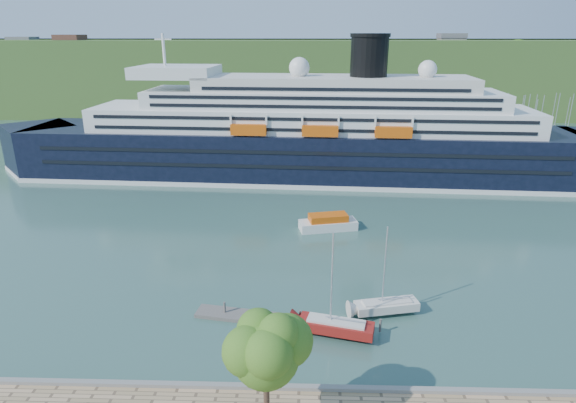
# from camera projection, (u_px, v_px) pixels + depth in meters

# --- Properties ---
(ground) EXTENTS (400.00, 400.00, 0.00)m
(ground) POSITION_uv_depth(u_px,v_px,m) (239.00, 396.00, 36.86)
(ground) COLOR #2C4F47
(ground) RESTS_ON ground
(far_hillside) EXTENTS (400.00, 50.00, 24.00)m
(far_hillside) POSITION_uv_depth(u_px,v_px,m) (290.00, 75.00, 169.54)
(far_hillside) COLOR #395A24
(far_hillside) RESTS_ON ground
(quay_coping) EXTENTS (220.00, 0.50, 0.30)m
(quay_coping) POSITION_uv_depth(u_px,v_px,m) (238.00, 386.00, 36.29)
(quay_coping) COLOR slate
(quay_coping) RESTS_ON promenade
(cruise_ship) EXTENTS (117.91, 23.20, 26.31)m
(cruise_ship) POSITION_uv_depth(u_px,v_px,m) (299.00, 108.00, 88.59)
(cruise_ship) COLOR black
(cruise_ship) RESTS_ON ground
(promenade_tree) EXTENTS (5.86, 5.86, 9.70)m
(promenade_tree) POSITION_uv_depth(u_px,v_px,m) (266.00, 369.00, 30.98)
(promenade_tree) COLOR #336019
(promenade_tree) RESTS_ON promenade
(floating_pontoon) EXTENTS (17.02, 4.85, 0.38)m
(floating_pontoon) POSITION_uv_depth(u_px,v_px,m) (281.00, 320.00, 46.29)
(floating_pontoon) COLOR #68625C
(floating_pontoon) RESTS_ON ground
(sailboat_red) EXTENTS (7.86, 3.86, 9.78)m
(sailboat_red) POSITION_uv_depth(u_px,v_px,m) (337.00, 289.00, 42.61)
(sailboat_red) COLOR maroon
(sailboat_red) RESTS_ON ground
(sailboat_white_far) EXTENTS (7.18, 3.34, 8.95)m
(sailboat_white_far) POSITION_uv_depth(u_px,v_px,m) (389.00, 274.00, 46.17)
(sailboat_white_far) COLOR silver
(sailboat_white_far) RESTS_ON ground
(tender_launch) EXTENTS (8.53, 4.43, 2.25)m
(tender_launch) POSITION_uv_depth(u_px,v_px,m) (328.00, 222.00, 67.77)
(tender_launch) COLOR #CF510C
(tender_launch) RESTS_ON ground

